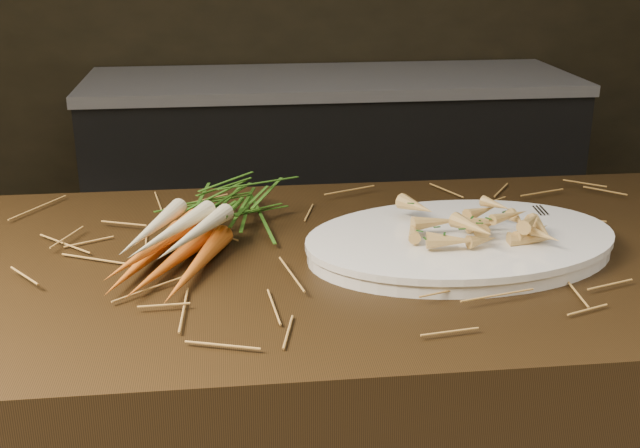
{
  "coord_description": "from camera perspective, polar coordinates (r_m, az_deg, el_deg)",
  "views": [
    {
      "loc": [
        -0.09,
        -0.79,
        1.35
      ],
      "look_at": [
        0.03,
        0.27,
        0.96
      ],
      "focal_mm": 45.0,
      "sensor_mm": 36.0,
      "label": 1
    }
  ],
  "objects": [
    {
      "name": "back_counter",
      "position": [
        3.14,
        0.77,
        2.93
      ],
      "size": [
        1.82,
        0.62,
        0.84
      ],
      "color": "black",
      "rests_on": "ground"
    },
    {
      "name": "serving_fork",
      "position": [
        1.26,
        17.28,
        -0.55
      ],
      "size": [
        0.03,
        0.18,
        0.0
      ],
      "primitive_type": "cube",
      "rotation": [
        0.0,
        0.0,
        -0.07
      ],
      "color": "silver",
      "rests_on": "serving_platter"
    },
    {
      "name": "root_veg_bunch",
      "position": [
        1.24,
        -7.94,
        0.62
      ],
      "size": [
        0.29,
        0.46,
        0.08
      ],
      "rotation": [
        0.0,
        0.0,
        -0.41
      ],
      "color": "#C8510F",
      "rests_on": "main_counter"
    },
    {
      "name": "straw_bedding",
      "position": [
        1.18,
        -1.77,
        -1.91
      ],
      "size": [
        1.4,
        0.6,
        0.02
      ],
      "primitive_type": null,
      "color": "olive",
      "rests_on": "main_counter"
    },
    {
      "name": "roasted_veg_heap",
      "position": [
        1.2,
        10.08,
        0.18
      ],
      "size": [
        0.25,
        0.19,
        0.05
      ],
      "primitive_type": null,
      "rotation": [
        0.0,
        0.0,
        0.12
      ],
      "color": "#9F7C3F",
      "rests_on": "serving_platter"
    },
    {
      "name": "serving_platter",
      "position": [
        1.21,
        9.97,
        -1.52
      ],
      "size": [
        0.5,
        0.36,
        0.02
      ],
      "primitive_type": null,
      "rotation": [
        0.0,
        0.0,
        0.12
      ],
      "color": "white",
      "rests_on": "main_counter"
    }
  ]
}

